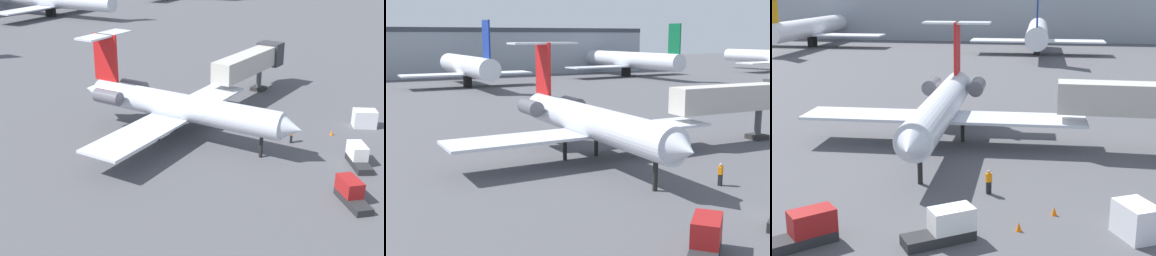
{
  "view_description": "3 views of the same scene",
  "coord_description": "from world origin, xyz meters",
  "views": [
    {
      "loc": [
        -41.24,
        -28.93,
        20.12
      ],
      "look_at": [
        -3.58,
        -4.79,
        2.66
      ],
      "focal_mm": 46.09,
      "sensor_mm": 36.0,
      "label": 1
    },
    {
      "loc": [
        -20.96,
        -38.73,
        10.85
      ],
      "look_at": [
        -2.22,
        -1.67,
        3.11
      ],
      "focal_mm": 46.55,
      "sensor_mm": 36.0,
      "label": 2
    },
    {
      "loc": [
        7.65,
        -45.5,
        13.5
      ],
      "look_at": [
        1.25,
        -3.75,
        2.3
      ],
      "focal_mm": 49.61,
      "sensor_mm": 36.0,
      "label": 3
    }
  ],
  "objects": [
    {
      "name": "ground_crew_marshaller",
      "position": [
        4.21,
        -12.08,
        0.86
      ],
      "size": [
        0.47,
        0.41,
        1.69
      ],
      "color": "black",
      "rests_on": "ground_plane"
    },
    {
      "name": "parked_airliner_centre",
      "position": [
        5.85,
        66.36,
        4.44
      ],
      "size": [
        27.47,
        32.67,
        13.67
      ],
      "color": "silver",
      "rests_on": "ground_plane"
    },
    {
      "name": "jet_bridge",
      "position": [
        17.33,
        -1.02,
        4.5
      ],
      "size": [
        15.05,
        3.28,
        6.2
      ],
      "color": "#B7B2A8",
      "rests_on": "ground_plane"
    },
    {
      "name": "ground_plane",
      "position": [
        0.0,
        0.0,
        -0.05
      ],
      "size": [
        400.0,
        400.0,
        0.1
      ],
      "primitive_type": "cube",
      "color": "#4C4C51"
    },
    {
      "name": "regional_jet",
      "position": [
        -1.04,
        -1.12,
        3.63
      ],
      "size": [
        24.94,
        26.17,
        10.18
      ],
      "color": "silver",
      "rests_on": "ground_plane"
    },
    {
      "name": "baggage_tug_lead",
      "position": [
        -4.78,
        -20.81,
        0.84
      ],
      "size": [
        3.87,
        3.77,
        1.9
      ],
      "color": "#262628",
      "rests_on": "ground_plane"
    },
    {
      "name": "parked_airliner_east_mid",
      "position": [
        51.15,
        75.02,
        4.4
      ],
      "size": [
        34.95,
        41.36,
        13.61
      ],
      "color": "silver",
      "rests_on": "ground_plane"
    },
    {
      "name": "terminal_building",
      "position": [
        0.0,
        103.73,
        6.48
      ],
      "size": [
        132.63,
        24.43,
        12.93
      ],
      "color": "#8C939E",
      "rests_on": "ground_plane"
    }
  ]
}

